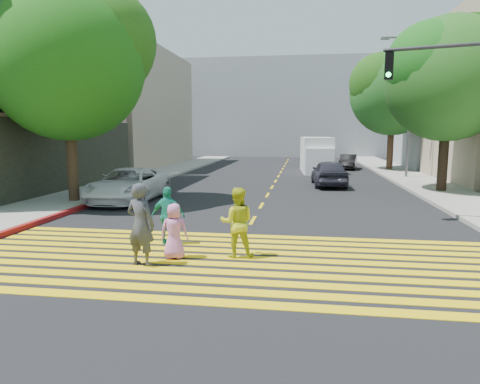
% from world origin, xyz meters
% --- Properties ---
extents(ground, '(120.00, 120.00, 0.00)m').
position_xyz_m(ground, '(0.00, 0.00, 0.00)').
color(ground, black).
extents(sidewalk_left, '(3.00, 40.00, 0.15)m').
position_xyz_m(sidewalk_left, '(-8.50, 22.00, 0.07)').
color(sidewalk_left, gray).
rests_on(sidewalk_left, ground).
extents(sidewalk_right, '(3.00, 60.00, 0.15)m').
position_xyz_m(sidewalk_right, '(8.50, 15.00, 0.07)').
color(sidewalk_right, gray).
rests_on(sidewalk_right, ground).
extents(curb_red, '(0.20, 8.00, 0.16)m').
position_xyz_m(curb_red, '(-6.90, 6.00, 0.08)').
color(curb_red, maroon).
rests_on(curb_red, ground).
extents(crosswalk, '(13.40, 5.30, 0.01)m').
position_xyz_m(crosswalk, '(0.00, 1.28, 0.01)').
color(crosswalk, yellow).
rests_on(crosswalk, ground).
extents(lane_line, '(0.12, 34.40, 0.01)m').
position_xyz_m(lane_line, '(0.00, 22.50, 0.01)').
color(lane_line, yellow).
rests_on(lane_line, ground).
extents(building_left_tan, '(12.00, 16.00, 10.00)m').
position_xyz_m(building_left_tan, '(-16.00, 28.00, 5.00)').
color(building_left_tan, tan).
rests_on(building_left_tan, ground).
extents(building_right_grey, '(10.00, 10.00, 10.00)m').
position_xyz_m(building_right_grey, '(15.00, 30.00, 5.00)').
color(building_right_grey, gray).
rests_on(building_right_grey, ground).
extents(backdrop_block, '(30.00, 8.00, 12.00)m').
position_xyz_m(backdrop_block, '(0.00, 48.00, 6.00)').
color(backdrop_block, gray).
rests_on(backdrop_block, ground).
extents(tree_left, '(8.24, 8.21, 9.09)m').
position_xyz_m(tree_left, '(-7.81, 8.39, 6.13)').
color(tree_left, '#4A381F').
rests_on(tree_left, ground).
extents(tree_right_near, '(7.29, 7.09, 8.61)m').
position_xyz_m(tree_right_near, '(8.51, 13.92, 5.83)').
color(tree_right_near, black).
rests_on(tree_right_near, ground).
extents(tree_right_far, '(7.91, 7.68, 9.37)m').
position_xyz_m(tree_right_far, '(8.37, 26.24, 6.32)').
color(tree_right_far, '#322615').
rests_on(tree_right_far, ground).
extents(pedestrian_man, '(0.78, 0.61, 1.89)m').
position_xyz_m(pedestrian_man, '(-1.91, 0.68, 0.94)').
color(pedestrian_man, '#3C3E44').
rests_on(pedestrian_man, ground).
extents(pedestrian_woman, '(0.90, 0.74, 1.70)m').
position_xyz_m(pedestrian_woman, '(0.13, 1.65, 0.85)').
color(pedestrian_woman, gold).
rests_on(pedestrian_woman, ground).
extents(pedestrian_child, '(0.70, 0.50, 1.34)m').
position_xyz_m(pedestrian_child, '(-1.33, 1.28, 0.67)').
color(pedestrian_child, pink).
rests_on(pedestrian_child, ground).
extents(pedestrian_extra, '(0.92, 0.38, 1.56)m').
position_xyz_m(pedestrian_extra, '(-1.88, 2.56, 0.78)').
color(pedestrian_extra, '#1B917D').
rests_on(pedestrian_extra, ground).
extents(white_sedan, '(2.47, 5.23, 1.44)m').
position_xyz_m(white_sedan, '(-5.85, 9.28, 0.72)').
color(white_sedan, white).
rests_on(white_sedan, ground).
extents(dark_car_near, '(1.99, 4.47, 1.49)m').
position_xyz_m(dark_car_near, '(3.12, 16.02, 0.75)').
color(dark_car_near, '#24232E').
rests_on(dark_car_near, ground).
extents(silver_car, '(1.84, 4.20, 1.20)m').
position_xyz_m(silver_car, '(3.32, 31.81, 0.60)').
color(silver_car, '#A4A4A4').
rests_on(silver_car, ground).
extents(dark_car_parked, '(1.83, 3.79, 1.20)m').
position_xyz_m(dark_car_parked, '(5.29, 27.51, 0.60)').
color(dark_car_parked, black).
rests_on(dark_car_parked, ground).
extents(white_van, '(2.42, 5.67, 2.62)m').
position_xyz_m(white_van, '(2.64, 24.35, 1.24)').
color(white_van, white).
rests_on(white_van, ground).
extents(street_lamp, '(2.05, 0.25, 9.07)m').
position_xyz_m(street_lamp, '(8.10, 20.56, 5.20)').
color(street_lamp, '#565660').
rests_on(street_lamp, ground).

